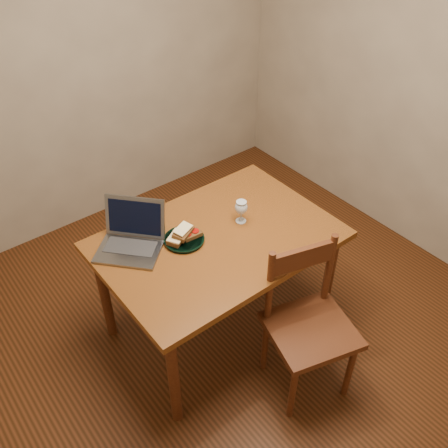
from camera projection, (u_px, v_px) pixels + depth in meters
floor at (231, 323)px, 3.25m from camera, size 3.20×3.20×0.02m
back_wall at (85, 53)px, 3.41m from camera, size 3.20×0.02×2.60m
right_wall at (428, 69)px, 3.20m from camera, size 0.02×3.20×2.60m
table at (218, 249)px, 2.82m from camera, size 1.30×0.90×0.74m
chair at (310, 320)px, 2.62m from camera, size 0.53×0.52×0.47m
plate at (184, 240)px, 2.74m from camera, size 0.23×0.23×0.02m
sandwich_cheese at (177, 237)px, 2.71m from camera, size 0.14×0.12×0.04m
sandwich_tomato at (192, 234)px, 2.74m from camera, size 0.11×0.07×0.03m
sandwich_top at (183, 232)px, 2.71m from camera, size 0.15×0.12×0.04m
milk_glass at (241, 211)px, 2.83m from camera, size 0.07×0.07×0.14m
laptop at (132, 235)px, 2.69m from camera, size 0.45×0.45×0.24m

